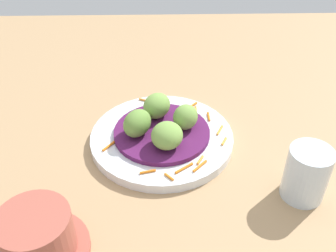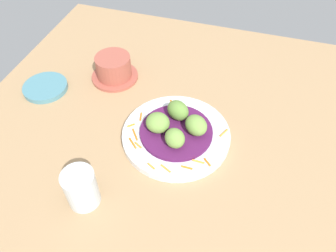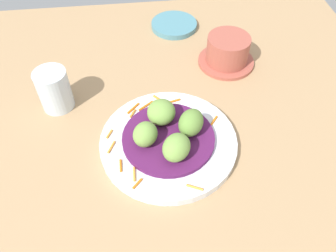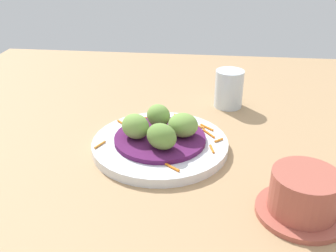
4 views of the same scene
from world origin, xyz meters
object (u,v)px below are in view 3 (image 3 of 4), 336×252
Objects in this scene: guac_scoop_back at (176,147)px; guac_scoop_left at (191,123)px; guac_scoop_right at (145,134)px; water_glass at (54,90)px; terracotta_bowl at (227,52)px; side_plate_small at (174,25)px; main_plate at (168,142)px; guac_scoop_center at (161,112)px.

guac_scoop_left is at bearing -123.72° from guac_scoop_back.
water_glass is (16.58, -13.57, -0.50)cm from guac_scoop_right.
side_plate_small is at bearing -57.88° from terracotta_bowl.
water_glass is (20.64, -12.76, 3.37)cm from main_plate.
water_glass is (24.69, -11.95, -0.57)cm from guac_scoop_left.
guac_scoop_left is 24.19cm from terracotta_bowl.
guac_scoop_right is 5.85cm from guac_scoop_back.
terracotta_bowl is (-14.95, -25.96, -1.65)cm from guac_scoop_back.
guac_scoop_right is 21.43cm from water_glass.
guac_scoop_center is 8.27cm from guac_scoop_back.
guac_scoop_right and guac_scoop_back have the same top height.
main_plate is 4.46× the size of guac_scoop_left.
guac_scoop_right is at bearing 48.90° from terracotta_bowl.
water_glass is at bearing -23.71° from guac_scoop_center.
water_glass reaches higher than guac_scoop_right.
water_glass reaches higher than main_plate.
guac_scoop_right is 0.37× the size of terracotta_bowl.
guac_scoop_center is at bearing -78.72° from guac_scoop_back.
terracotta_bowl is at bearing 122.12° from side_plate_small.
side_plate_small is 18.58cm from terracotta_bowl.
main_plate is at bearing -78.72° from guac_scoop_back.
guac_scoop_left is 1.20× the size of guac_scoop_right.
main_plate is at bearing 80.96° from side_plate_small.
water_glass is at bearing -31.74° from main_plate.
guac_scoop_left reaches higher than side_plate_small.
guac_scoop_back is at bearing 101.28° from guac_scoop_center.
guac_scoop_left is at bearing 154.17° from water_glass.
guac_scoop_left is 0.48× the size of side_plate_small.
guac_scoop_center is (0.81, -4.06, 3.80)cm from main_plate.
main_plate is 27.08cm from terracotta_bowl.
guac_scoop_right is (4.06, 0.81, 3.86)cm from main_plate.
guac_scoop_back is at bearing 56.28° from guac_scoop_left.
guac_scoop_right is 30.19cm from terracotta_bowl.
guac_scoop_left is 0.66× the size of water_glass.
guac_scoop_center is at bearing 156.29° from water_glass.
guac_scoop_center is at bearing -33.72° from guac_scoop_left.
guac_scoop_back reaches higher than side_plate_small.
terracotta_bowl is (-19.82, -22.72, -1.60)cm from guac_scoop_right.
guac_scoop_back reaches higher than guac_scoop_center.
guac_scoop_left is 27.44cm from water_glass.
guac_scoop_center is at bearing 78.55° from side_plate_small.
main_plate is 2.14× the size of side_plate_small.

